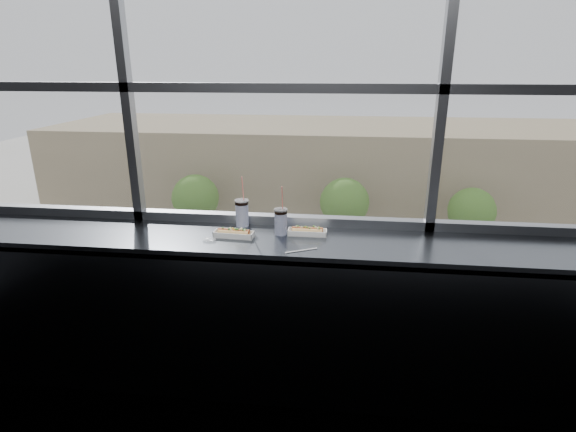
# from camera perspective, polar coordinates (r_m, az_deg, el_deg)

# --- Properties ---
(wall_back_lower) EXTENTS (6.00, 0.00, 6.00)m
(wall_back_lower) POSITION_cam_1_polar(r_m,az_deg,el_deg) (3.32, -1.04, -9.91)
(wall_back_lower) COLOR black
(wall_back_lower) RESTS_ON ground
(window_glass) EXTENTS (6.00, 0.00, 6.00)m
(window_glass) POSITION_cam_1_polar(r_m,az_deg,el_deg) (2.94, -1.20, 21.83)
(window_glass) COLOR silver
(window_glass) RESTS_ON ground
(window_mullions) EXTENTS (6.00, 0.08, 2.40)m
(window_mullions) POSITION_cam_1_polar(r_m,az_deg,el_deg) (2.92, -1.26, 21.85)
(window_mullions) COLOR gray
(window_mullions) RESTS_ON ground
(counter) EXTENTS (6.00, 0.55, 0.06)m
(counter) POSITION_cam_1_polar(r_m,az_deg,el_deg) (2.85, -1.85, -3.36)
(counter) COLOR #535960
(counter) RESTS_ON ground
(counter_fascia) EXTENTS (6.00, 0.04, 1.04)m
(counter_fascia) POSITION_cam_1_polar(r_m,az_deg,el_deg) (2.87, -2.52, -14.95)
(counter_fascia) COLOR #535960
(counter_fascia) RESTS_ON ground
(hotdog_tray_left) EXTENTS (0.26, 0.10, 0.06)m
(hotdog_tray_left) POSITION_cam_1_polar(r_m,az_deg,el_deg) (2.86, -6.89, -2.19)
(hotdog_tray_left) COLOR white
(hotdog_tray_left) RESTS_ON counter
(hotdog_tray_right) EXTENTS (0.25, 0.08, 0.06)m
(hotdog_tray_right) POSITION_cam_1_polar(r_m,az_deg,el_deg) (2.88, 2.47, -1.95)
(hotdog_tray_right) COLOR white
(hotdog_tray_right) RESTS_ON counter
(soda_cup_left) EXTENTS (0.10, 0.10, 0.35)m
(soda_cup_left) POSITION_cam_1_polar(r_m,az_deg,el_deg) (3.03, -5.87, 0.57)
(soda_cup_left) COLOR white
(soda_cup_left) RESTS_ON counter
(soda_cup_right) EXTENTS (0.09, 0.09, 0.32)m
(soda_cup_right) POSITION_cam_1_polar(r_m,az_deg,el_deg) (2.87, -0.93, -0.55)
(soda_cup_right) COLOR white
(soda_cup_right) RESTS_ON counter
(loose_straw) EXTENTS (0.18, 0.10, 0.01)m
(loose_straw) POSITION_cam_1_polar(r_m,az_deg,el_deg) (2.64, 1.70, -4.40)
(loose_straw) COLOR white
(loose_straw) RESTS_ON counter
(wrapper) EXTENTS (0.09, 0.07, 0.02)m
(wrapper) POSITION_cam_1_polar(r_m,az_deg,el_deg) (2.83, -9.98, -2.93)
(wrapper) COLOR silver
(wrapper) RESTS_ON counter
(plaza_ground) EXTENTS (120.00, 120.00, 0.00)m
(plaza_ground) POSITION_cam_1_polar(r_m,az_deg,el_deg) (48.21, 6.04, 2.85)
(plaza_ground) COLOR #BBB7AF
(plaza_ground) RESTS_ON ground
(street_asphalt) EXTENTS (80.00, 10.00, 0.06)m
(street_asphalt) POSITION_cam_1_polar(r_m,az_deg,el_deg) (26.38, 5.09, -11.11)
(street_asphalt) COLOR black
(street_asphalt) RESTS_ON plaza_ground
(far_sidewalk) EXTENTS (80.00, 6.00, 0.04)m
(far_sidewalk) POSITION_cam_1_polar(r_m,az_deg,el_deg) (33.56, 5.55, -4.33)
(far_sidewalk) COLOR #BBB7AF
(far_sidewalk) RESTS_ON plaza_ground
(far_building) EXTENTS (50.00, 14.00, 8.00)m
(far_building) POSITION_cam_1_polar(r_m,az_deg,el_deg) (41.90, 6.08, 6.07)
(far_building) COLOR gray
(far_building) RESTS_ON plaza_ground
(car_far_a) EXTENTS (2.73, 6.52, 2.17)m
(car_far_a) POSITION_cam_1_polar(r_m,az_deg,el_deg) (31.24, -13.40, -4.35)
(car_far_a) COLOR black
(car_far_a) RESTS_ON street_asphalt
(car_near_d) EXTENTS (3.71, 7.15, 2.28)m
(car_near_d) POSITION_cam_1_polar(r_m,az_deg,el_deg) (23.62, 25.31, -13.62)
(car_near_d) COLOR #AEB18E
(car_near_d) RESTS_ON street_asphalt
(car_near_c) EXTENTS (2.65, 6.20, 2.05)m
(car_near_c) POSITION_cam_1_polar(r_m,az_deg,el_deg) (22.41, 7.52, -13.94)
(car_near_c) COLOR #591A12
(car_near_c) RESTS_ON street_asphalt
(car_far_b) EXTENTS (3.33, 6.59, 2.11)m
(car_far_b) POSITION_cam_1_polar(r_m,az_deg,el_deg) (29.46, 7.54, -5.49)
(car_far_b) COLOR #65060F
(car_far_b) RESTS_ON street_asphalt
(car_near_a) EXTENTS (2.77, 6.13, 2.01)m
(car_near_a) POSITION_cam_1_polar(r_m,az_deg,el_deg) (27.35, -29.67, -10.12)
(car_near_a) COLOR silver
(car_near_a) RESTS_ON street_asphalt
(car_near_b) EXTENTS (3.07, 7.04, 2.33)m
(car_near_b) POSITION_cam_1_polar(r_m,az_deg,el_deg) (23.98, -15.98, -11.83)
(car_near_b) COLOR black
(car_near_b) RESTS_ON street_asphalt
(car_far_c) EXTENTS (2.64, 6.10, 2.02)m
(car_far_c) POSITION_cam_1_polar(r_m,az_deg,el_deg) (31.63, 27.59, -5.94)
(car_far_c) COLOR white
(car_far_c) RESTS_ON street_asphalt
(pedestrian_c) EXTENTS (0.86, 0.64, 1.93)m
(pedestrian_c) POSITION_cam_1_polar(r_m,az_deg,el_deg) (33.20, 16.14, -3.44)
(pedestrian_c) COLOR #66605B
(pedestrian_c) RESTS_ON far_sidewalk
(pedestrian_a) EXTENTS (0.62, 0.83, 1.86)m
(pedestrian_a) POSITION_cam_1_polar(r_m,az_deg,el_deg) (34.41, -6.05, -2.05)
(pedestrian_a) COLOR #66605B
(pedestrian_a) RESTS_ON far_sidewalk
(tree_left) EXTENTS (3.49, 3.49, 5.46)m
(tree_left) POSITION_cam_1_polar(r_m,az_deg,el_deg) (33.98, -11.66, 2.25)
(tree_left) COLOR #47382B
(tree_left) RESTS_ON far_sidewalk
(tree_center) EXTENTS (3.54, 3.54, 5.53)m
(tree_center) POSITION_cam_1_polar(r_m,az_deg,el_deg) (32.28, 7.18, 1.71)
(tree_center) COLOR #47382B
(tree_center) RESTS_ON far_sidewalk
(tree_right) EXTENTS (3.25, 3.25, 5.08)m
(tree_right) POSITION_cam_1_polar(r_m,az_deg,el_deg) (33.65, 22.28, 0.59)
(tree_right) COLOR #47382B
(tree_right) RESTS_ON far_sidewalk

